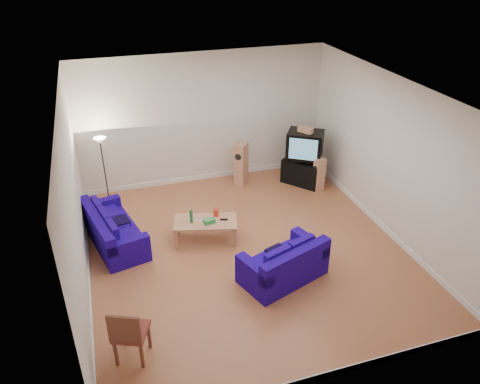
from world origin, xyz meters
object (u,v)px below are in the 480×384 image
object	(u,v)px
coffee_table	(205,223)
television	(305,144)
sofa_loveseat	(285,266)
tv_stand	(303,172)
sofa_three_seat	(112,232)

from	to	relation	value
coffee_table	television	bearing A→B (deg)	30.29
sofa_loveseat	tv_stand	world-z (taller)	sofa_loveseat
coffee_table	sofa_three_seat	bearing A→B (deg)	166.06
sofa_three_seat	tv_stand	size ratio (longest dim) A/B	2.05
sofa_three_seat	coffee_table	bearing A→B (deg)	62.73
sofa_loveseat	sofa_three_seat	bearing A→B (deg)	124.56
tv_stand	television	world-z (taller)	television
sofa_loveseat	tv_stand	bearing A→B (deg)	41.01
sofa_three_seat	sofa_loveseat	xyz separation A→B (m)	(2.86, -2.07, 0.01)
television	tv_stand	bearing A→B (deg)	-56.46
coffee_table	tv_stand	size ratio (longest dim) A/B	1.39
coffee_table	tv_stand	xyz separation A→B (m)	(2.92, 1.69, -0.10)
sofa_three_seat	tv_stand	world-z (taller)	sofa_three_seat
coffee_table	sofa_loveseat	bearing A→B (deg)	-57.12
sofa_three_seat	sofa_loveseat	size ratio (longest dim) A/B	1.19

